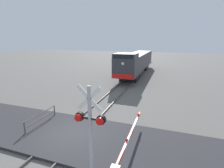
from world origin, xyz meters
TOP-DOWN VIEW (x-y plane):
  - ground_plane at (0.00, 0.00)m, footprint 160.00×160.00m
  - rail_track_left at (-0.72, 0.00)m, footprint 0.08×80.00m
  - rail_track_right at (0.72, 0.00)m, footprint 0.08×80.00m
  - road_surface at (0.00, 0.00)m, footprint 36.00×4.87m
  - locomotive at (0.00, 21.05)m, footprint 2.97×18.77m
  - crossing_signal at (2.98, -3.13)m, footprint 1.18×0.33m
  - crossing_gate at (3.83, -2.01)m, footprint 0.36×6.08m
  - guard_railing at (-2.73, 0.54)m, footprint 0.08×2.99m

SIDE VIEW (x-z plane):
  - ground_plane at x=0.00m, z-range 0.00..0.00m
  - rail_track_left at x=-0.72m, z-range 0.00..0.15m
  - rail_track_right at x=0.72m, z-range 0.00..0.15m
  - road_surface at x=0.00m, z-range 0.00..0.17m
  - guard_railing at x=-2.73m, z-range 0.15..1.10m
  - crossing_gate at x=3.83m, z-range 0.15..1.35m
  - locomotive at x=0.00m, z-range 0.09..4.27m
  - crossing_signal at x=2.98m, z-range 0.56..4.94m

